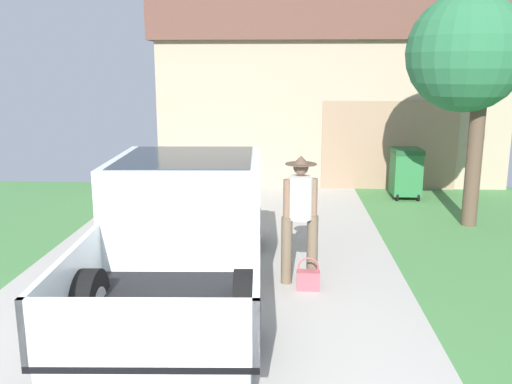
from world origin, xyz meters
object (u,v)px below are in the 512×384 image
(person_with_hat, at_px, (300,212))
(house_with_garage, at_px, (323,85))
(front_yard_tree, at_px, (475,54))
(pickup_truck, at_px, (188,228))
(handbag, at_px, (308,279))
(wheeled_trash_bin, at_px, (406,171))

(person_with_hat, height_order, house_with_garage, house_with_garage)
(house_with_garage, bearing_deg, front_yard_tree, -71.85)
(front_yard_tree, bearing_deg, person_with_hat, -135.54)
(person_with_hat, xyz_separation_m, front_yard_tree, (2.96, 2.90, 2.02))
(front_yard_tree, bearing_deg, pickup_truck, -146.05)
(pickup_truck, distance_m, handbag, 1.67)
(handbag, distance_m, wheeled_trash_bin, 5.68)
(handbag, relative_size, wheeled_trash_bin, 0.40)
(pickup_truck, bearing_deg, front_yard_tree, 31.20)
(person_with_hat, bearing_deg, house_with_garage, -109.31)
(front_yard_tree, height_order, wheeled_trash_bin, front_yard_tree)
(house_with_garage, bearing_deg, wheeled_trash_bin, -70.77)
(front_yard_tree, distance_m, wheeled_trash_bin, 3.19)
(person_with_hat, height_order, wheeled_trash_bin, person_with_hat)
(pickup_truck, bearing_deg, handbag, -9.77)
(handbag, height_order, wheeled_trash_bin, wheeled_trash_bin)
(handbag, relative_size, house_with_garage, 0.05)
(handbag, distance_m, front_yard_tree, 5.10)
(front_yard_tree, bearing_deg, handbag, -132.11)
(house_with_garage, height_order, wheeled_trash_bin, house_with_garage)
(front_yard_tree, bearing_deg, house_with_garage, 108.15)
(handbag, relative_size, front_yard_tree, 0.11)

